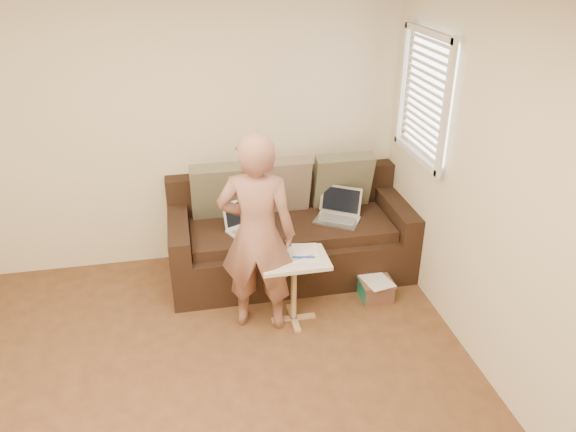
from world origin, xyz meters
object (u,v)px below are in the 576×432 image
(person, at_px, (257,235))
(striped_box, at_px, (375,288))
(sofa, at_px, (291,231))
(laptop_white, at_px, (250,232))
(drinking_glass, at_px, (275,247))
(laptop_silver, at_px, (337,221))
(side_table, at_px, (294,289))

(person, height_order, striped_box, person)
(sofa, relative_size, laptop_white, 6.01)
(drinking_glass, bearing_deg, sofa, 68.30)
(striped_box, bearing_deg, person, -171.93)
(laptop_white, distance_m, person, 0.69)
(laptop_silver, height_order, striped_box, laptop_silver)
(laptop_white, bearing_deg, striped_box, -49.37)
(side_table, xyz_separation_m, drinking_glass, (-0.13, 0.10, 0.36))
(sofa, relative_size, drinking_glass, 18.33)
(laptop_white, height_order, side_table, laptop_white)
(sofa, height_order, striped_box, sofa)
(laptop_white, relative_size, striped_box, 1.28)
(person, bearing_deg, drinking_glass, -137.63)
(person, bearing_deg, striped_box, -155.65)
(sofa, relative_size, side_table, 3.69)
(sofa, bearing_deg, laptop_silver, -8.09)
(sofa, xyz_separation_m, laptop_white, (-0.39, -0.11, 0.10))
(laptop_silver, bearing_deg, side_table, -96.76)
(sofa, distance_m, person, 0.93)
(side_table, relative_size, drinking_glass, 4.96)
(laptop_silver, distance_m, striped_box, 0.71)
(sofa, bearing_deg, striped_box, -41.68)
(sofa, relative_size, striped_box, 7.70)
(person, bearing_deg, side_table, -168.38)
(laptop_white, xyz_separation_m, drinking_glass, (0.13, -0.54, 0.14))
(person, relative_size, striped_box, 5.79)
(person, xyz_separation_m, drinking_glass, (0.15, 0.07, -0.17))
(sofa, bearing_deg, person, -119.58)
(laptop_white, bearing_deg, side_table, -92.95)
(sofa, distance_m, laptop_white, 0.41)
(laptop_white, bearing_deg, laptop_silver, -21.75)
(drinking_glass, height_order, striped_box, drinking_glass)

